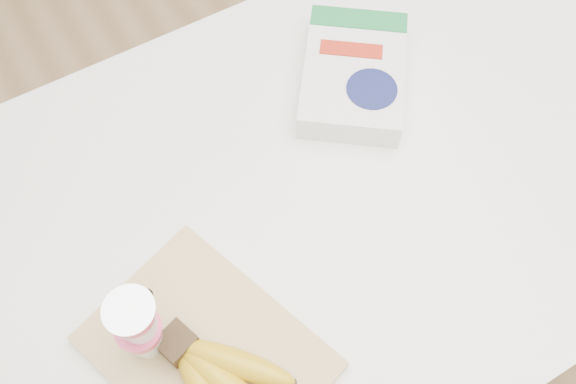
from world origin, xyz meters
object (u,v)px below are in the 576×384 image
object	(u,v)px
table	(333,277)
bananas	(219,378)
yogurt_stack	(138,327)
cereal_box	(354,74)
cutting_board	(207,352)

from	to	relation	value
table	bananas	world-z (taller)	bananas
bananas	yogurt_stack	distance (m)	0.13
yogurt_stack	cereal_box	distance (m)	0.58
cutting_board	bananas	size ratio (longest dim) A/B	1.60
cutting_board	yogurt_stack	distance (m)	0.12
yogurt_stack	cereal_box	size ratio (longest dim) A/B	0.50
table	cutting_board	bearing A→B (deg)	-156.15
table	bananas	xyz separation A→B (m)	(-0.35, -0.20, 0.53)
cutting_board	yogurt_stack	world-z (taller)	yogurt_stack
table	cutting_board	xyz separation A→B (m)	(-0.34, -0.15, 0.49)
table	cereal_box	bearing A→B (deg)	55.99
table	yogurt_stack	xyz separation A→B (m)	(-0.41, -0.10, 0.58)
cereal_box	yogurt_stack	bearing A→B (deg)	-116.25
table	bananas	size ratio (longest dim) A/B	6.30
bananas	yogurt_stack	world-z (taller)	yogurt_stack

